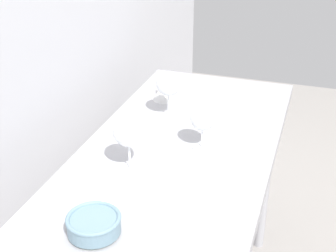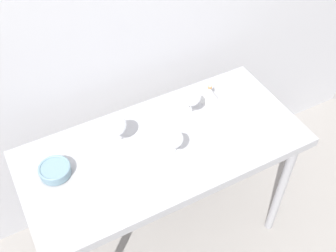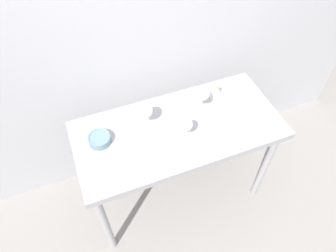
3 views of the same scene
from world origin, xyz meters
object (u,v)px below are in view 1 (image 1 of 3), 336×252
Objects in this scene: wine_glass_far_right at (168,85)px; wine_glass_far_left at (128,132)px; tasting_sheet_upper at (153,194)px; decanter_funnel at (165,90)px; wine_glass_near_center at (203,119)px; tasting_bowl at (94,224)px.

wine_glass_far_right and wine_glass_far_left have the same top height.
tasting_sheet_upper is at bearing -166.75° from wine_glass_far_right.
wine_glass_far_right is 0.19m from decanter_funnel.
decanter_funnel is (0.36, 0.26, -0.07)m from wine_glass_near_center.
tasting_sheet_upper is at bearing 168.20° from wine_glass_near_center.
tasting_bowl is 0.89m from decanter_funnel.
decanter_funnel is at bearing 6.52° from tasting_bowl.
wine_glass_far_left is 0.72× the size of tasting_sheet_upper.
decanter_funnel is (0.67, 0.19, 0.04)m from tasting_sheet_upper.
tasting_bowl is at bearing -173.48° from decanter_funnel.
wine_glass_near_center reaches higher than tasting_sheet_upper.
wine_glass_far_left is at bearing -179.56° from wine_glass_far_right.
tasting_bowl is (-0.73, -0.03, -0.10)m from wine_glass_far_right.
wine_glass_far_left is 0.21m from tasting_sheet_upper.
tasting_sheet_upper is at bearing -164.32° from decanter_funnel.
tasting_sheet_upper is (-0.52, -0.12, -0.13)m from wine_glass_far_right.
wine_glass_far_right is at bearing -156.62° from decanter_funnel.
wine_glass_near_center is 0.34m from tasting_sheet_upper.
wine_glass_far_left is at bearing -172.90° from decanter_funnel.
wine_glass_far_right reaches higher than tasting_bowl.
wine_glass_near_center is at bearing -41.80° from wine_glass_far_left.
wine_glass_far_left is 0.34m from tasting_bowl.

